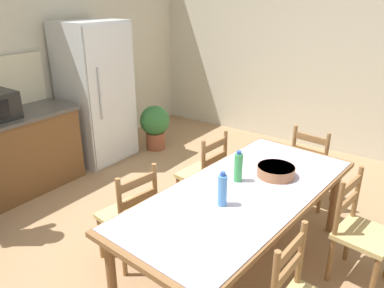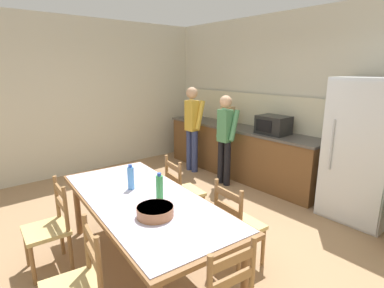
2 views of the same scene
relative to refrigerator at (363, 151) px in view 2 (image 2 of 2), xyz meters
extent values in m
plane|color=#9E7A56|center=(-1.04, -2.19, -0.94)|extent=(8.32, 8.32, 0.00)
cube|color=beige|center=(-1.04, 0.47, 0.51)|extent=(6.52, 0.12, 2.90)
cube|color=beige|center=(-4.30, -2.19, 0.51)|extent=(0.12, 5.20, 2.90)
cube|color=brown|center=(-2.17, 0.04, -0.50)|extent=(3.28, 0.62, 0.89)
cube|color=#4C4742|center=(-2.17, 0.04, -0.03)|extent=(3.32, 0.66, 0.04)
cube|color=#B7BCC1|center=(-2.91, 0.04, -0.02)|extent=(0.52, 0.38, 0.02)
cube|color=beige|center=(-2.17, 0.35, 0.29)|extent=(3.28, 0.03, 0.60)
cube|color=silver|center=(0.00, 0.01, 0.00)|extent=(0.82, 0.68, 1.88)
cube|color=silver|center=(0.00, -0.34, 0.00)|extent=(0.79, 0.02, 1.81)
cylinder|color=#A5AAB2|center=(-0.25, -0.36, 0.09)|extent=(0.02, 0.02, 0.66)
cube|color=black|center=(-1.42, 0.02, 0.14)|extent=(0.50, 0.38, 0.30)
cube|color=black|center=(-1.47, -0.17, 0.14)|extent=(0.30, 0.01, 0.19)
cube|color=tan|center=(-2.45, 0.01, 0.17)|extent=(0.24, 0.16, 0.36)
cylinder|color=brown|center=(-1.99, -3.06, -0.59)|extent=(0.07, 0.07, 0.70)
cylinder|color=brown|center=(-1.92, -2.27, -0.59)|extent=(0.07, 0.07, 0.70)
cylinder|color=brown|center=(0.13, -2.44, -0.59)|extent=(0.07, 0.07, 0.70)
cube|color=brown|center=(-0.93, -2.75, -0.22)|extent=(2.33, 1.18, 0.04)
cube|color=#B7B2CC|center=(-0.93, -2.75, -0.20)|extent=(2.24, 1.13, 0.01)
cylinder|color=#4C8ED6|center=(-1.21, -2.72, -0.07)|extent=(0.07, 0.07, 0.24)
cylinder|color=#2D51B2|center=(-1.21, -2.72, 0.06)|extent=(0.04, 0.04, 0.03)
cylinder|color=green|center=(-0.81, -2.63, -0.07)|extent=(0.07, 0.07, 0.24)
cylinder|color=#2D51B2|center=(-0.81, -2.63, 0.06)|extent=(0.04, 0.04, 0.03)
cylinder|color=#9E6642|center=(-0.55, -2.86, -0.15)|extent=(0.32, 0.32, 0.09)
cylinder|color=#9E6642|center=(-0.55, -2.86, -0.11)|extent=(0.31, 0.31, 0.02)
cylinder|color=olive|center=(-1.70, -3.69, -0.74)|extent=(0.04, 0.04, 0.41)
cylinder|color=olive|center=(-1.34, -3.71, -0.74)|extent=(0.04, 0.04, 0.41)
cylinder|color=olive|center=(-1.68, -3.35, -0.74)|extent=(0.04, 0.04, 0.41)
cylinder|color=olive|center=(-1.32, -3.37, -0.74)|extent=(0.04, 0.04, 0.41)
cube|color=tan|center=(-1.51, -3.53, -0.51)|extent=(0.44, 0.42, 0.04)
cylinder|color=olive|center=(-1.68, -3.35, -0.26)|extent=(0.04, 0.04, 0.46)
cylinder|color=olive|center=(-1.32, -3.37, -0.26)|extent=(0.04, 0.04, 0.46)
cube|color=olive|center=(-1.50, -3.36, -0.13)|extent=(0.36, 0.04, 0.07)
cube|color=olive|center=(-1.50, -3.36, -0.28)|extent=(0.36, 0.04, 0.07)
cylinder|color=olive|center=(-0.65, -3.42, -0.26)|extent=(0.04, 0.04, 0.46)
cylinder|color=olive|center=(-0.29, -3.47, -0.26)|extent=(0.04, 0.04, 0.46)
cube|color=olive|center=(-0.47, -3.45, -0.13)|extent=(0.36, 0.07, 0.07)
cube|color=olive|center=(-0.47, -3.45, -0.28)|extent=(0.36, 0.07, 0.07)
cylinder|color=olive|center=(0.33, -3.03, -0.26)|extent=(0.04, 0.04, 0.46)
cylinder|color=olive|center=(0.37, -2.67, -0.26)|extent=(0.04, 0.04, 0.46)
cube|color=olive|center=(0.35, -2.85, -0.13)|extent=(0.07, 0.36, 0.07)
cube|color=olive|center=(0.35, -2.85, -0.28)|extent=(0.07, 0.36, 0.07)
cylinder|color=olive|center=(-1.17, -1.74, -0.74)|extent=(0.04, 0.04, 0.41)
cylinder|color=olive|center=(-1.52, -1.69, -0.74)|extent=(0.04, 0.04, 0.41)
cylinder|color=olive|center=(-1.22, -2.08, -0.74)|extent=(0.04, 0.04, 0.41)
cylinder|color=olive|center=(-1.57, -2.02, -0.74)|extent=(0.04, 0.04, 0.41)
cube|color=tan|center=(-1.37, -1.88, -0.51)|extent=(0.48, 0.46, 0.04)
cylinder|color=olive|center=(-1.22, -2.08, -0.26)|extent=(0.04, 0.04, 0.46)
cylinder|color=olive|center=(-1.57, -2.02, -0.26)|extent=(0.04, 0.04, 0.46)
cube|color=olive|center=(-1.40, -2.05, -0.13)|extent=(0.36, 0.08, 0.07)
cube|color=olive|center=(-1.40, -2.05, -0.28)|extent=(0.36, 0.08, 0.07)
cylinder|color=olive|center=(-0.16, -1.81, -0.74)|extent=(0.04, 0.04, 0.41)
cylinder|color=olive|center=(-0.52, -1.78, -0.74)|extent=(0.04, 0.04, 0.41)
cylinder|color=olive|center=(-0.19, -2.15, -0.74)|extent=(0.04, 0.04, 0.41)
cylinder|color=olive|center=(-0.55, -2.12, -0.74)|extent=(0.04, 0.04, 0.41)
cube|color=tan|center=(-0.36, -1.97, -0.51)|extent=(0.45, 0.44, 0.04)
cylinder|color=olive|center=(-0.19, -2.15, -0.26)|extent=(0.04, 0.04, 0.46)
cylinder|color=olive|center=(-0.55, -2.12, -0.26)|extent=(0.04, 0.04, 0.46)
cube|color=olive|center=(-0.37, -2.14, -0.13)|extent=(0.36, 0.06, 0.07)
cube|color=olive|center=(-0.37, -2.14, -0.28)|extent=(0.36, 0.06, 0.07)
cylinder|color=navy|center=(-2.99, -0.49, -0.53)|extent=(0.12, 0.12, 0.82)
cylinder|color=navy|center=(-2.83, -0.49, -0.53)|extent=(0.12, 0.12, 0.82)
cube|color=gold|center=(-2.91, -0.49, 0.16)|extent=(0.23, 0.19, 0.58)
sphere|color=tan|center=(-2.91, -0.49, 0.60)|extent=(0.22, 0.22, 0.22)
cylinder|color=gold|center=(-3.07, -0.42, 0.19)|extent=(0.09, 0.22, 0.55)
cylinder|color=gold|center=(-2.75, -0.42, 0.19)|extent=(0.09, 0.22, 0.55)
cylinder|color=black|center=(-2.09, -0.51, -0.56)|extent=(0.12, 0.12, 0.77)
cylinder|color=black|center=(-1.93, -0.51, -0.56)|extent=(0.12, 0.12, 0.77)
cube|color=#478456|center=(-2.01, -0.51, 0.10)|extent=(0.22, 0.18, 0.55)
sphere|color=tan|center=(-2.01, -0.51, 0.51)|extent=(0.21, 0.21, 0.21)
cylinder|color=#478456|center=(-2.16, -0.45, 0.13)|extent=(0.09, 0.21, 0.52)
cylinder|color=#478456|center=(-1.86, -0.45, 0.13)|extent=(0.09, 0.21, 0.52)
camera|label=1|loc=(-3.29, -3.93, 1.26)|focal=35.00mm
camera|label=2|loc=(1.47, -4.11, 1.05)|focal=28.00mm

